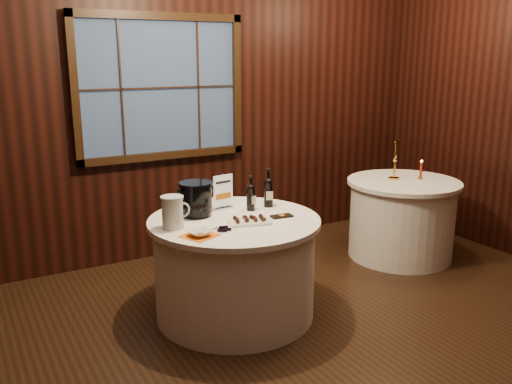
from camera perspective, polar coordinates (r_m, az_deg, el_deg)
ground at (r=3.56m, az=5.67°, el=-18.96°), size 6.00×6.00×0.00m
back_wall at (r=5.22m, az=-10.02°, el=9.61°), size 6.00×0.10×3.00m
main_table at (r=4.14m, az=-2.25°, el=-7.88°), size 1.28×1.28×0.77m
side_table at (r=5.51m, az=15.06°, el=-2.70°), size 1.08×1.08×0.77m
sign_stand at (r=4.24m, az=-3.53°, el=-0.54°), size 0.18×0.10×0.28m
port_bottle_left at (r=4.19m, az=-0.57°, el=-0.35°), size 0.07×0.08×0.28m
port_bottle_right at (r=4.29m, az=1.33°, el=0.18°), size 0.07×0.08×0.31m
ice_bucket at (r=4.06m, az=-6.33°, el=-0.66°), size 0.25×0.25×0.26m
chocolate_plate at (r=3.91m, az=-0.70°, el=-3.00°), size 0.34×0.27×0.04m
chocolate_box at (r=4.05m, az=2.71°, el=-2.55°), size 0.17×0.10×0.01m
grape_bunch at (r=3.74m, az=-3.46°, el=-3.81°), size 0.16×0.09×0.04m
glass_pitcher at (r=3.81m, az=-8.75°, el=-2.09°), size 0.21×0.16×0.23m
orange_napkin at (r=3.65m, az=-5.95°, el=-4.60°), size 0.27×0.27×0.00m
cracker_bowl at (r=3.64m, az=-5.96°, el=-4.29°), size 0.17×0.17×0.04m
brass_candlestick at (r=5.41m, az=14.38°, el=2.71°), size 0.11×0.11×0.38m
red_candle at (r=5.50m, az=16.97°, el=2.07°), size 0.05×0.05×0.19m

